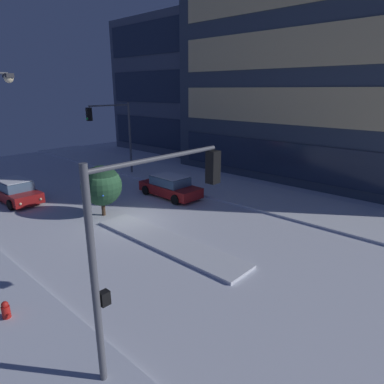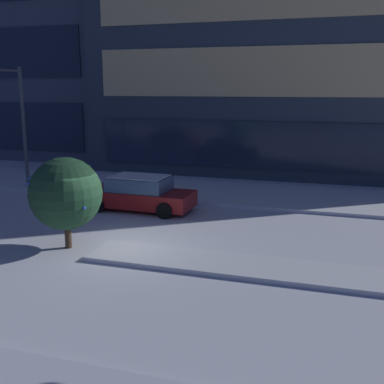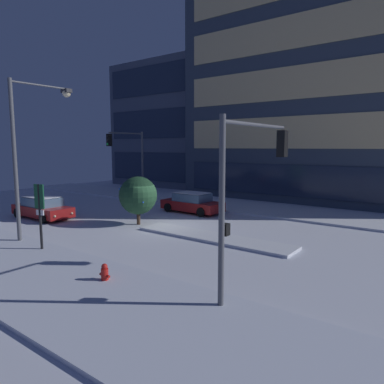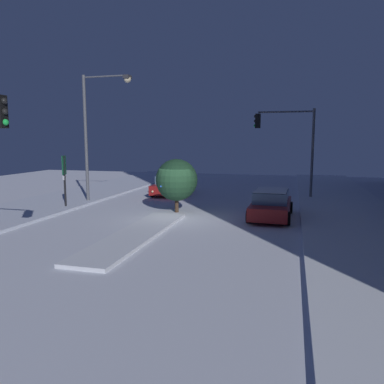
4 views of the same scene
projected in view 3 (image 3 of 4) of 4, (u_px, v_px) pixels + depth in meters
ground at (163, 227)px, 21.38m from camera, size 52.00×52.00×0.00m
curb_strip_near at (16, 265)px, 14.23m from camera, size 52.00×5.20×0.14m
curb_strip_far at (237, 206)px, 28.51m from camera, size 52.00×5.20×0.14m
median_strip at (212, 237)px, 18.67m from camera, size 9.00×1.80×0.14m
office_tower_main at (322, 22)px, 31.82m from camera, size 23.43×10.45×32.12m
office_tower_secondary at (173, 126)px, 45.54m from camera, size 12.90×9.66×14.98m
car_near at (42, 208)px, 23.93m from camera, size 4.81×2.14×1.49m
car_far at (192, 203)px, 26.01m from camera, size 4.80×2.22×1.49m
traffic_light_corner_far_left at (129, 153)px, 30.47m from camera, size 0.32×4.13×6.18m
traffic_light_corner_near_right at (252, 173)px, 11.50m from camera, size 0.32×4.68×5.75m
street_lamp_arched at (31, 138)px, 17.85m from camera, size 0.56×3.34×8.11m
fire_hydrant at (105, 274)px, 12.49m from camera, size 0.48×0.26×0.73m
parking_info_sign at (40, 209)px, 16.08m from camera, size 0.55×0.18×3.15m
decorated_tree_median at (138, 195)px, 21.84m from camera, size 2.36×2.36×3.02m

